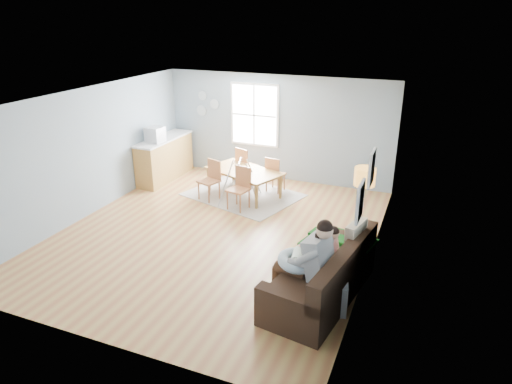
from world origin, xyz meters
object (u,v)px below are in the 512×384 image
at_px(toddler, 326,246).
at_px(monitor, 155,134).
at_px(chair_sw, 211,177).
at_px(storage_cube, 331,295).
at_px(sofa, 324,279).
at_px(dining_table, 243,183).
at_px(floor_lamp, 364,185).
at_px(chair_nw, 245,164).
at_px(counter, 165,158).
at_px(chair_se, 240,185).
at_px(chair_ne, 274,173).
at_px(baby_swing, 240,183).
at_px(father, 308,259).

bearing_deg(toddler, monitor, 148.71).
bearing_deg(chair_sw, storage_cube, -41.53).
height_order(sofa, dining_table, sofa).
bearing_deg(floor_lamp, storage_cube, -93.85).
xyz_separation_m(storage_cube, chair_nw, (-3.29, 4.40, 0.30)).
bearing_deg(dining_table, floor_lamp, -11.60).
bearing_deg(storage_cube, dining_table, 129.39).
relative_size(storage_cube, monitor, 1.22).
relative_size(storage_cube, counter, 0.27).
xyz_separation_m(chair_se, chair_ne, (0.37, 1.19, -0.04)).
relative_size(chair_sw, baby_swing, 0.77).
bearing_deg(chair_sw, counter, 155.79).
distance_m(chair_ne, baby_swing, 0.97).
bearing_deg(monitor, baby_swing, -6.50).
height_order(chair_sw, counter, counter).
height_order(toddler, baby_swing, toddler).
bearing_deg(monitor, father, -36.19).
height_order(toddler, dining_table, toddler).
bearing_deg(baby_swing, chair_sw, -167.78).
height_order(father, storage_cube, father).
xyz_separation_m(sofa, storage_cube, (0.18, -0.27, -0.08)).
bearing_deg(counter, chair_sw, -24.21).
distance_m(toddler, chair_ne, 4.25).
distance_m(father, toddler, 0.55).
relative_size(toddler, storage_cube, 1.68).
relative_size(sofa, dining_table, 1.36).
xyz_separation_m(chair_se, monitor, (-2.62, 0.67, 0.74)).
bearing_deg(sofa, toddler, 102.27).
bearing_deg(toddler, chair_se, 135.89).
xyz_separation_m(chair_nw, chair_ne, (0.89, -0.25, -0.05)).
xyz_separation_m(toddler, floor_lamp, (0.33, 1.12, 0.67)).
xyz_separation_m(sofa, counter, (-5.22, 3.74, 0.23)).
distance_m(father, dining_table, 4.58).
height_order(dining_table, chair_ne, chair_ne).
xyz_separation_m(toddler, chair_nw, (-3.06, 3.90, -0.23)).
bearing_deg(counter, storage_cube, -36.60).
distance_m(storage_cube, chair_nw, 5.50).
bearing_deg(chair_ne, father, -64.14).
height_order(sofa, chair_se, chair_se).
xyz_separation_m(father, monitor, (-5.01, 3.66, 0.49)).
bearing_deg(dining_table, counter, -166.05).
bearing_deg(chair_nw, sofa, -53.03).
relative_size(floor_lamp, storage_cube, 3.32).
relative_size(floor_lamp, monitor, 4.03).
xyz_separation_m(sofa, father, (-0.20, -0.30, 0.47)).
distance_m(father, floor_lamp, 1.83).
xyz_separation_m(father, chair_ne, (-2.03, 4.18, -0.30)).
height_order(father, chair_nw, father).
bearing_deg(toddler, dining_table, 131.30).
height_order(storage_cube, chair_nw, chair_nw).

